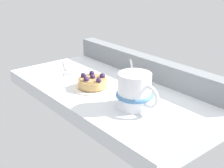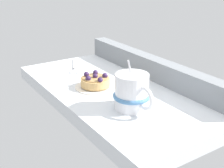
{
  "view_description": "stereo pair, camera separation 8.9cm",
  "coord_description": "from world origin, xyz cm",
  "px_view_note": "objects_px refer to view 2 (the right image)",
  "views": [
    {
      "loc": [
        69.72,
        -57.1,
        37.05
      ],
      "look_at": [
        5.51,
        -4.52,
        4.1
      ],
      "focal_mm": 49.19,
      "sensor_mm": 36.0,
      "label": 1
    },
    {
      "loc": [
        74.99,
        -49.91,
        37.05
      ],
      "look_at": [
        5.51,
        -4.52,
        4.1
      ],
      "focal_mm": 49.19,
      "sensor_mm": 36.0,
      "label": 2
    }
  ],
  "objects_px": {
    "dessert_fork": "(74,66)",
    "raspberry_tart": "(95,81)",
    "coffee_mug": "(132,92)",
    "dessert_plate": "(95,86)"
  },
  "relations": [
    {
      "from": "dessert_fork",
      "to": "raspberry_tart",
      "type": "bearing_deg",
      "value": -9.23
    },
    {
      "from": "raspberry_tart",
      "to": "dessert_fork",
      "type": "relative_size",
      "value": 0.56
    },
    {
      "from": "raspberry_tart",
      "to": "dessert_fork",
      "type": "bearing_deg",
      "value": 170.77
    },
    {
      "from": "coffee_mug",
      "to": "dessert_fork",
      "type": "xyz_separation_m",
      "value": [
        -0.41,
        0.03,
        -0.04
      ]
    },
    {
      "from": "raspberry_tart",
      "to": "coffee_mug",
      "type": "bearing_deg",
      "value": 2.15
    },
    {
      "from": "raspberry_tart",
      "to": "coffee_mug",
      "type": "relative_size",
      "value": 0.66
    },
    {
      "from": "raspberry_tart",
      "to": "coffee_mug",
      "type": "distance_m",
      "value": 0.19
    },
    {
      "from": "dessert_plate",
      "to": "coffee_mug",
      "type": "xyz_separation_m",
      "value": [
        0.19,
        0.01,
        0.04
      ]
    },
    {
      "from": "coffee_mug",
      "to": "dessert_fork",
      "type": "bearing_deg",
      "value": 175.87
    },
    {
      "from": "raspberry_tart",
      "to": "dessert_plate",
      "type": "bearing_deg",
      "value": 59.58
    }
  ]
}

